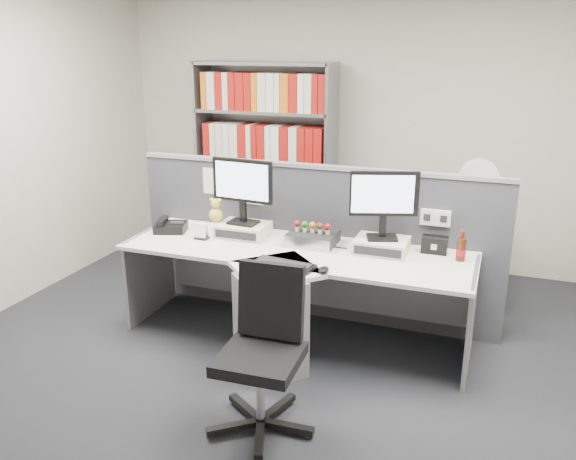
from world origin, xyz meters
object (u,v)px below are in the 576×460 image
at_px(desk, 285,294).
at_px(monitor_left, 242,186).
at_px(monitor_right, 384,199).
at_px(desktop_pc, 313,238).
at_px(shelving_unit, 265,165).
at_px(desk_calendar, 202,232).
at_px(keyboard, 284,264).
at_px(filing_cabinet, 470,262).
at_px(office_chair, 264,345).
at_px(desk_fan, 478,184).
at_px(cola_bottle, 461,249).
at_px(desk_phone, 170,226).
at_px(mouse, 324,270).
at_px(speaker, 435,245).

height_order(desk, monitor_left, monitor_left).
relative_size(monitor_right, desktop_pc, 1.41).
bearing_deg(shelving_unit, desk_calendar, -85.35).
bearing_deg(keyboard, desk_calendar, 157.72).
xyz_separation_m(filing_cabinet, office_chair, (-1.02, -2.25, 0.16)).
relative_size(desktop_pc, desk_fan, 0.62).
bearing_deg(desk_calendar, keyboard, -22.28).
xyz_separation_m(monitor_right, cola_bottle, (0.56, 0.01, -0.31)).
distance_m(shelving_unit, office_chair, 2.95).
relative_size(desk_calendar, office_chair, 0.13).
distance_m(desk_phone, desk_fan, 2.57).
bearing_deg(desk_fan, shelving_unit, 167.92).
height_order(monitor_left, desk_fan, monitor_left).
height_order(monitor_left, desk_phone, monitor_left).
height_order(cola_bottle, desk_fan, desk_fan).
bearing_deg(monitor_right, mouse, -117.31).
bearing_deg(desk, desktop_pc, 78.28).
bearing_deg(desk_phone, desk_calendar, -15.47).
distance_m(cola_bottle, shelving_unit, 2.53).
height_order(monitor_left, desktop_pc, monitor_left).
xyz_separation_m(monitor_right, speaker, (0.37, 0.11, -0.34)).
bearing_deg(keyboard, desktop_pc, 85.52).
distance_m(desk_calendar, office_chair, 1.44).
bearing_deg(desk, shelving_unit, 115.96).
bearing_deg(speaker, desktop_pc, -172.88).
height_order(speaker, office_chair, office_chair).
bearing_deg(monitor_right, desk_phone, -176.82).
relative_size(filing_cabinet, office_chair, 0.74).
height_order(desk_phone, speaker, speaker).
relative_size(mouse, filing_cabinet, 0.15).
distance_m(mouse, cola_bottle, 1.00).
height_order(desktop_pc, shelving_unit, shelving_unit).
height_order(shelving_unit, desk_fan, shelving_unit).
bearing_deg(monitor_left, keyboard, -44.16).
relative_size(speaker, desk_fan, 0.33).
height_order(desktop_pc, mouse, desktop_pc).
height_order(cola_bottle, filing_cabinet, cola_bottle).
relative_size(desk, keyboard, 5.85).
height_order(speaker, shelving_unit, shelving_unit).
height_order(cola_bottle, shelving_unit, shelving_unit).
relative_size(desk_calendar, speaker, 0.69).
relative_size(keyboard, office_chair, 0.47).
relative_size(speaker, filing_cabinet, 0.26).
bearing_deg(shelving_unit, desk, -64.04).
distance_m(desktop_pc, keyboard, 0.52).
bearing_deg(desk_phone, speaker, 5.73).
bearing_deg(cola_bottle, desk_calendar, -174.01).
xyz_separation_m(keyboard, desk_phone, (-1.14, 0.42, 0.03)).
bearing_deg(desk, filing_cabinet, 49.39).
xyz_separation_m(desk_phone, desk_fan, (2.30, 1.11, 0.29)).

